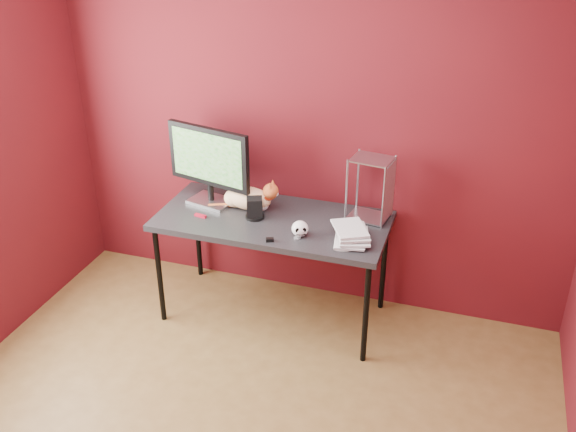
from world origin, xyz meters
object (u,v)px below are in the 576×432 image
(monitor, at_px, (209,162))
(book_stack, at_px, (340,165))
(cat, at_px, (249,198))
(speaker, at_px, (255,209))
(skull_mug, at_px, (300,229))
(desk, at_px, (273,225))

(monitor, relative_size, book_stack, 0.61)
(cat, distance_m, book_stack, 0.82)
(cat, relative_size, speaker, 3.39)
(monitor, relative_size, speaker, 4.36)
(skull_mug, height_order, book_stack, book_stack)
(cat, height_order, speaker, cat)
(monitor, height_order, book_stack, book_stack)
(speaker, bearing_deg, cat, 104.82)
(desk, xyz_separation_m, cat, (-0.20, 0.09, 0.13))
(book_stack, bearing_deg, speaker, 168.11)
(speaker, relative_size, book_stack, 0.14)
(skull_mug, relative_size, book_stack, 0.11)
(book_stack, bearing_deg, skull_mug, -175.17)
(desk, distance_m, book_stack, 0.74)
(monitor, bearing_deg, skull_mug, -6.62)
(desk, height_order, cat, cat)
(desk, height_order, speaker, speaker)
(monitor, distance_m, speaker, 0.44)
(monitor, bearing_deg, cat, 13.14)
(desk, xyz_separation_m, monitor, (-0.47, 0.09, 0.35))
(desk, distance_m, monitor, 0.59)
(monitor, height_order, speaker, monitor)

